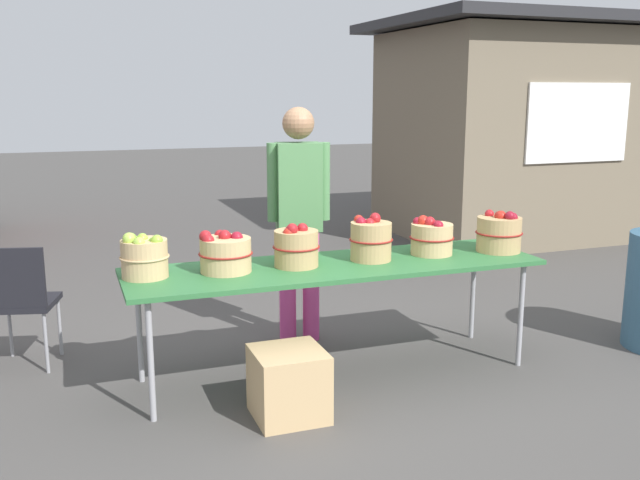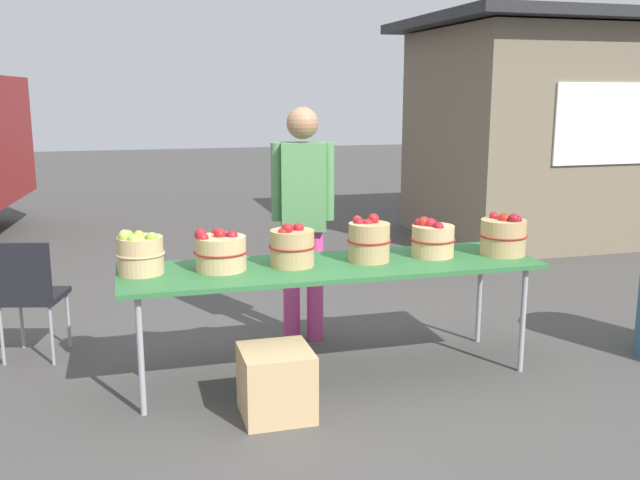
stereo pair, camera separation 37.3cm
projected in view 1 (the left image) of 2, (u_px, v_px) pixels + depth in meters
The scene contains 12 objects.
ground_plane at pixel (335, 373), 4.72m from camera, with size 40.00×40.00×0.00m, color #474442.
market_table at pixel (336, 269), 4.58m from camera, with size 2.70×0.76×0.75m.
apple_basket_green_0 at pixel (144, 257), 4.22m from camera, with size 0.30×0.30×0.29m.
apple_basket_red_0 at pixel (225, 253), 4.35m from camera, with size 0.33×0.33×0.27m.
apple_basket_red_1 at pixel (296, 246), 4.49m from camera, with size 0.30×0.30×0.29m.
apple_basket_red_2 at pixel (371, 239), 4.65m from camera, with size 0.29×0.29×0.31m.
apple_basket_red_3 at pixel (431, 237), 4.83m from camera, with size 0.30×0.30×0.27m.
apple_basket_red_4 at pixel (499, 233), 4.91m from camera, with size 0.32×0.32×0.29m.
vendor_adult at pixel (299, 206), 5.15m from camera, with size 0.45×0.28×1.74m.
food_kiosk at pixel (515, 128), 9.23m from camera, with size 3.52×2.93×2.74m.
folding_chair at pixel (20, 296), 4.71m from camera, with size 0.49×0.49×0.86m.
produce_crate at pixel (289, 384), 4.05m from camera, with size 0.40×0.40×0.40m, color tan.
Camera 1 is at (-1.62, -4.14, 1.83)m, focal length 39.71 mm.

